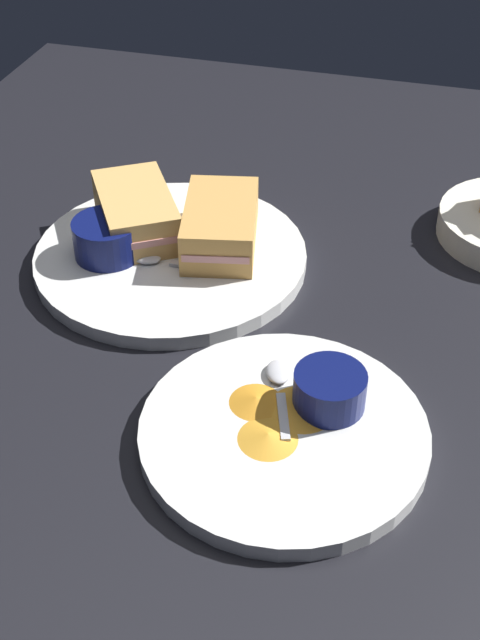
# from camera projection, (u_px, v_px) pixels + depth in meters

# --- Properties ---
(ground_plane) EXTENTS (1.10, 1.10, 0.03)m
(ground_plane) POSITION_uv_depth(u_px,v_px,m) (291.00, 289.00, 0.92)
(ground_plane) COLOR black
(plate_sandwich_main) EXTENTS (0.30, 0.30, 0.02)m
(plate_sandwich_main) POSITION_uv_depth(u_px,v_px,m) (171.00, 257.00, 0.92)
(plate_sandwich_main) COLOR silver
(plate_sandwich_main) RESTS_ON ground_plane
(sandwich_half_near) EXTENTS (0.14, 0.10, 0.05)m
(sandwich_half_near) POSITION_uv_depth(u_px,v_px,m) (220.00, 225.00, 0.91)
(sandwich_half_near) COLOR tan
(sandwich_half_near) RESTS_ON plate_sandwich_main
(sandwich_half_far) EXTENTS (0.15, 0.13, 0.05)m
(sandwich_half_far) POSITION_uv_depth(u_px,v_px,m) (136.00, 212.00, 0.93)
(sandwich_half_far) COLOR tan
(sandwich_half_far) RESTS_ON plate_sandwich_main
(ramekin_dark_sauce) EXTENTS (0.07, 0.07, 0.04)m
(ramekin_dark_sauce) POSITION_uv_depth(u_px,v_px,m) (107.00, 237.00, 0.90)
(ramekin_dark_sauce) COLOR #0C144C
(ramekin_dark_sauce) RESTS_ON plate_sandwich_main
(spoon_by_dark_ramekin) EXTENTS (0.02, 0.10, 0.01)m
(spoon_by_dark_ramekin) POSITION_uv_depth(u_px,v_px,m) (158.00, 260.00, 0.90)
(spoon_by_dark_ramekin) COLOR silver
(spoon_by_dark_ramekin) RESTS_ON plate_sandwich_main
(plate_chips_companion) EXTENTS (0.25, 0.25, 0.02)m
(plate_chips_companion) POSITION_uv_depth(u_px,v_px,m) (284.00, 434.00, 0.72)
(plate_chips_companion) COLOR silver
(plate_chips_companion) RESTS_ON ground_plane
(ramekin_light_gravy) EXTENTS (0.06, 0.06, 0.03)m
(ramekin_light_gravy) POSITION_uv_depth(u_px,v_px,m) (330.00, 389.00, 0.72)
(ramekin_light_gravy) COLOR #0C144C
(ramekin_light_gravy) RESTS_ON plate_chips_companion
(spoon_by_gravy_ramekin) EXTENTS (0.10, 0.04, 0.01)m
(spoon_by_gravy_ramekin) POSITION_uv_depth(u_px,v_px,m) (279.00, 382.00, 0.75)
(spoon_by_gravy_ramekin) COLOR silver
(spoon_by_gravy_ramekin) RESTS_ON plate_chips_companion
(plantain_chip_scatter) EXTENTS (0.10, 0.11, 0.01)m
(plantain_chip_scatter) POSITION_uv_depth(u_px,v_px,m) (279.00, 414.00, 0.72)
(plantain_chip_scatter) COLOR orange
(plantain_chip_scatter) RESTS_ON plate_chips_companion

